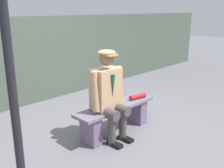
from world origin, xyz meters
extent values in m
plane|color=slate|center=(0.00, 0.00, 0.00)|extent=(30.00, 30.00, 0.00)
cube|color=slate|center=(0.00, 0.00, 0.43)|extent=(1.41, 0.36, 0.04)
cube|color=slate|center=(-0.51, 0.00, 0.20)|extent=(0.16, 0.31, 0.41)
cube|color=slate|center=(0.51, 0.00, 0.20)|extent=(0.16, 0.31, 0.41)
cube|color=tan|center=(0.21, 0.00, 0.75)|extent=(0.42, 0.27, 0.59)
cylinder|color=#1E2338|center=(0.21, 0.00, 1.02)|extent=(0.23, 0.23, 0.06)
cone|color=#195938|center=(0.21, 0.14, 0.83)|extent=(0.07, 0.07, 0.33)
sphere|color=#8C664C|center=(0.21, 0.02, 1.20)|extent=(0.22, 0.22, 0.22)
ellipsoid|color=tan|center=(0.21, 0.02, 1.28)|extent=(0.25, 0.25, 0.08)
cube|color=tan|center=(0.21, 0.12, 1.25)|extent=(0.17, 0.10, 0.02)
cylinder|color=#4E4647|center=(0.10, 0.12, 0.46)|extent=(0.15, 0.43, 0.15)
cylinder|color=#4E4647|center=(0.10, 0.23, 0.23)|extent=(0.11, 0.11, 0.46)
cube|color=black|center=(0.10, 0.29, 0.03)|extent=(0.10, 0.24, 0.05)
cylinder|color=tan|center=(-0.03, 0.04, 0.77)|extent=(0.10, 0.14, 0.56)
cylinder|color=#4E4647|center=(0.32, 0.12, 0.46)|extent=(0.15, 0.43, 0.15)
cylinder|color=#4E4647|center=(0.32, 0.23, 0.23)|extent=(0.11, 0.11, 0.46)
cube|color=black|center=(0.32, 0.29, 0.03)|extent=(0.10, 0.24, 0.05)
cylinder|color=tan|center=(0.45, 0.04, 0.77)|extent=(0.11, 0.14, 0.56)
cylinder|color=#B21E1E|center=(-0.46, 0.06, 0.49)|extent=(0.31, 0.14, 0.08)
cube|color=#4E5A4C|center=(0.00, -2.19, 0.86)|extent=(12.00, 0.24, 1.72)
cylinder|color=black|center=(1.62, 0.13, 1.47)|extent=(0.09, 0.09, 2.93)
camera|label=1|loc=(2.68, 2.56, 1.86)|focal=41.69mm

